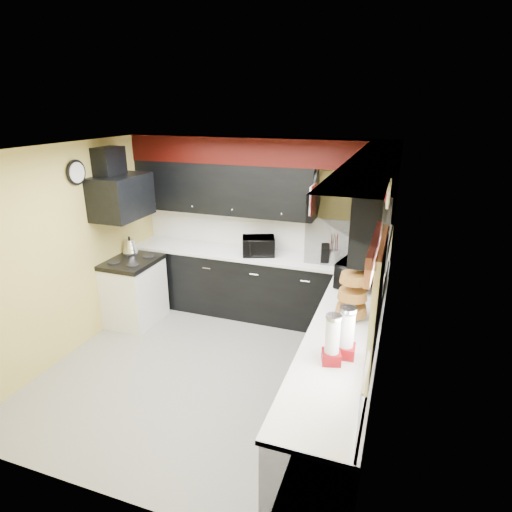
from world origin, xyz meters
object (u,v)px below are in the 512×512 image
at_px(toaster_oven, 259,246).
at_px(knife_block, 325,254).
at_px(microwave, 357,273).
at_px(utensil_crock, 333,257).
at_px(kettle, 130,246).

bearing_deg(toaster_oven, knife_block, -19.70).
xyz_separation_m(microwave, utensil_crock, (-0.38, 0.63, -0.07)).
xyz_separation_m(microwave, knife_block, (-0.48, 0.61, -0.03)).
relative_size(utensil_crock, kettle, 0.75).
bearing_deg(kettle, utensil_crock, 10.35).
bearing_deg(toaster_oven, utensil_crock, -18.46).
bearing_deg(knife_block, kettle, 178.62).
bearing_deg(microwave, utensil_crock, 43.71).
height_order(toaster_oven, utensil_crock, toaster_oven).
bearing_deg(toaster_oven, microwave, -43.63).
distance_m(toaster_oven, microwave, 1.52).
height_order(toaster_oven, kettle, toaster_oven).
bearing_deg(utensil_crock, microwave, -59.31).
height_order(toaster_oven, microwave, microwave).
relative_size(toaster_oven, knife_block, 1.84).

